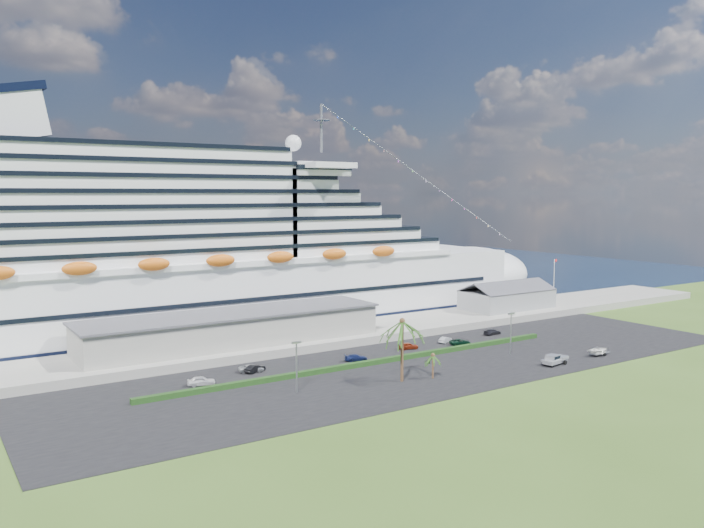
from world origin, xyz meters
TOP-DOWN VIEW (x-y plane):
  - ground at (0.00, 0.00)m, footprint 420.00×420.00m
  - asphalt_lot at (0.00, 11.00)m, footprint 140.00×38.00m
  - wharf at (0.00, 40.00)m, footprint 240.00×20.00m
  - water at (0.00, 130.00)m, footprint 420.00×160.00m
  - cruise_ship at (-21.53, 64.00)m, footprint 191.00×38.00m
  - terminal_building at (-25.00, 40.00)m, footprint 61.00×15.00m
  - port_shed at (52.00, 40.00)m, footprint 24.00×12.31m
  - flagpole at (70.04, 40.00)m, footprint 1.08×0.16m
  - hedge at (-8.00, 16.00)m, footprint 88.00×1.10m
  - lamp_post_left at (-28.00, 8.00)m, footprint 1.60×0.35m
  - lamp_post_right at (20.00, 8.00)m, footprint 1.60×0.35m
  - palm_tall at (-10.00, 4.00)m, footprint 8.82×8.82m
  - palm_short at (-4.50, 2.50)m, footprint 3.53×3.53m
  - parked_car_0 at (-39.32, 20.12)m, footprint 4.90×3.11m
  - parked_car_1 at (-28.23, 23.01)m, footprint 4.34×2.87m
  - parked_car_2 at (-28.64, 23.60)m, footprint 4.93×3.33m
  - parked_car_3 at (-8.63, 20.12)m, footprint 4.71×3.00m
  - parked_car_4 at (5.66, 22.38)m, footprint 4.43×2.70m
  - parked_car_5 at (16.06, 22.96)m, footprint 3.99×2.59m
  - parked_car_6 at (17.30, 19.62)m, footprint 4.91×3.48m
  - parked_car_7 at (30.42, 23.51)m, footprint 4.58×2.04m
  - pickup_truck at (20.53, -2.61)m, footprint 5.81×2.86m
  - boat_trailer at (33.66, -2.52)m, footprint 5.66×3.67m

SIDE VIEW (x-z plane):
  - ground at x=0.00m, z-range 0.00..0.00m
  - water at x=0.00m, z-range 0.00..0.02m
  - asphalt_lot at x=0.00m, z-range 0.00..0.12m
  - hedge at x=-8.00m, z-range 0.12..1.02m
  - parked_car_6 at x=17.30m, z-range 0.12..1.36m
  - parked_car_5 at x=16.06m, z-range 0.12..1.36m
  - parked_car_2 at x=-28.64m, z-range 0.12..1.37m
  - parked_car_3 at x=-8.63m, z-range 0.12..1.39m
  - parked_car_7 at x=30.42m, z-range 0.12..1.42m
  - parked_car_1 at x=-28.23m, z-range 0.12..1.47m
  - parked_car_4 at x=5.66m, z-range 0.12..1.53m
  - parked_car_0 at x=-39.32m, z-range 0.12..1.67m
  - wharf at x=0.00m, z-range 0.00..1.80m
  - pickup_truck at x=20.53m, z-range 0.22..2.17m
  - boat_trailer at x=33.66m, z-range 0.38..2.01m
  - palm_short at x=-4.50m, z-range 1.38..5.95m
  - port_shed at x=52.00m, z-range 0.71..8.08m
  - terminal_building at x=-25.00m, z-range 1.86..8.16m
  - lamp_post_left at x=-28.00m, z-range 1.21..9.48m
  - lamp_post_right at x=20.00m, z-range 1.21..9.48m
  - flagpole at x=70.04m, z-range 2.27..14.27m
  - palm_tall at x=-10.00m, z-range 3.64..14.77m
  - cruise_ship at x=-21.53m, z-range -10.31..43.69m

